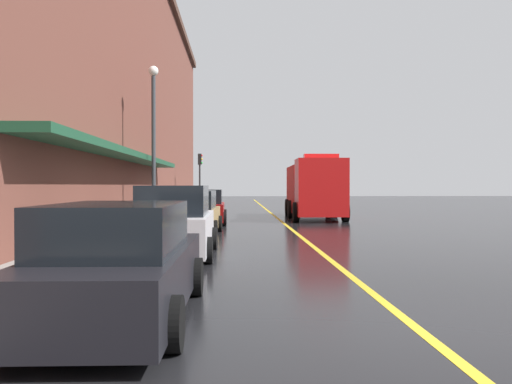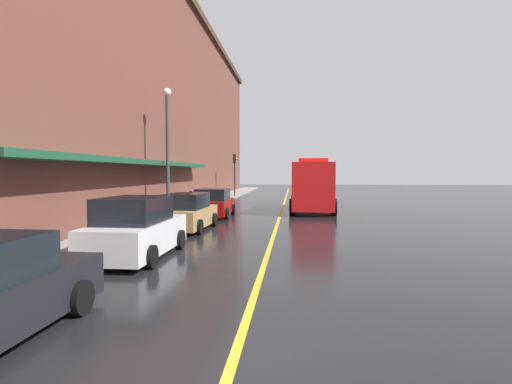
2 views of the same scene
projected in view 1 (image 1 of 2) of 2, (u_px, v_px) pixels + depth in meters
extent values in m
plane|color=black|center=(274.00, 216.00, 31.43)|extent=(112.00, 112.00, 0.00)
cube|color=gray|center=(171.00, 215.00, 31.18)|extent=(2.40, 70.00, 0.15)
cube|color=gold|center=(274.00, 216.00, 31.43)|extent=(0.16, 70.00, 0.01)
cube|color=brown|center=(48.00, 74.00, 29.80)|extent=(11.36, 64.00, 16.44)
cube|color=#19472D|center=(130.00, 156.00, 22.13)|extent=(1.20, 22.40, 0.24)
cube|color=black|center=(122.00, 278.00, 7.23)|extent=(1.83, 4.81, 0.79)
cube|color=black|center=(117.00, 228.00, 6.98)|extent=(1.63, 2.65, 0.65)
cylinder|color=black|center=(88.00, 277.00, 8.69)|extent=(0.23, 0.64, 0.64)
cylinder|color=black|center=(196.00, 277.00, 8.75)|extent=(0.23, 0.64, 0.64)
cylinder|color=black|center=(8.00, 325.00, 5.72)|extent=(0.23, 0.64, 0.64)
cylinder|color=black|center=(173.00, 324.00, 5.78)|extent=(0.23, 0.64, 0.64)
cube|color=silver|center=(175.00, 232.00, 13.64)|extent=(1.83, 4.47, 0.92)
cube|color=black|center=(174.00, 200.00, 13.41)|extent=(1.65, 2.46, 0.75)
cylinder|color=black|center=(149.00, 239.00, 14.99)|extent=(0.22, 0.64, 0.64)
cylinder|color=black|center=(213.00, 238.00, 15.07)|extent=(0.22, 0.64, 0.64)
cylinder|color=black|center=(129.00, 251.00, 12.23)|extent=(0.22, 0.64, 0.64)
cylinder|color=black|center=(208.00, 250.00, 12.30)|extent=(0.22, 0.64, 0.64)
cube|color=#A5844C|center=(193.00, 219.00, 19.49)|extent=(1.88, 4.29, 0.81)
cube|color=black|center=(193.00, 200.00, 19.27)|extent=(1.64, 2.38, 0.67)
cylinder|color=black|center=(175.00, 224.00, 20.80)|extent=(0.24, 0.65, 0.64)
cylinder|color=black|center=(219.00, 224.00, 20.81)|extent=(0.24, 0.65, 0.64)
cylinder|color=black|center=(164.00, 229.00, 18.18)|extent=(0.24, 0.65, 0.64)
cylinder|color=black|center=(214.00, 229.00, 18.19)|extent=(0.24, 0.65, 0.64)
cube|color=maroon|center=(204.00, 212.00, 24.91)|extent=(1.94, 4.16, 0.81)
cube|color=black|center=(204.00, 197.00, 24.70)|extent=(1.73, 2.29, 0.67)
cylinder|color=black|center=(186.00, 216.00, 26.15)|extent=(0.23, 0.64, 0.64)
cylinder|color=black|center=(224.00, 216.00, 26.25)|extent=(0.23, 0.64, 0.64)
cylinder|color=black|center=(181.00, 219.00, 23.59)|extent=(0.23, 0.64, 0.64)
cylinder|color=black|center=(224.00, 219.00, 23.68)|extent=(0.23, 0.64, 0.64)
cube|color=red|center=(321.00, 187.00, 26.21)|extent=(2.53, 2.27, 2.89)
cube|color=red|center=(311.00, 189.00, 30.31)|extent=(2.61, 5.42, 2.66)
cube|color=red|center=(321.00, 156.00, 26.19)|extent=(1.75, 0.64, 0.24)
cylinder|color=black|center=(345.00, 212.00, 26.33)|extent=(0.33, 1.01, 1.00)
cylinder|color=black|center=(296.00, 212.00, 26.29)|extent=(0.33, 1.01, 1.00)
cylinder|color=black|center=(334.00, 209.00, 29.67)|extent=(0.33, 1.01, 1.00)
cylinder|color=black|center=(291.00, 209.00, 29.64)|extent=(0.33, 1.01, 1.00)
cylinder|color=black|center=(329.00, 207.00, 31.84)|extent=(0.33, 1.01, 1.00)
cylinder|color=black|center=(288.00, 207.00, 31.80)|extent=(0.33, 1.01, 1.00)
cylinder|color=#4C4C51|center=(174.00, 209.00, 25.36)|extent=(0.07, 0.07, 1.05)
cube|color=black|center=(174.00, 196.00, 25.35)|extent=(0.14, 0.18, 0.28)
cylinder|color=#4C4C51|center=(144.00, 221.00, 16.99)|extent=(0.07, 0.07, 1.05)
cube|color=black|center=(144.00, 201.00, 16.98)|extent=(0.14, 0.18, 0.28)
cylinder|color=#4C4C51|center=(53.00, 258.00, 8.51)|extent=(0.07, 0.07, 1.05)
cube|color=black|center=(52.00, 217.00, 8.50)|extent=(0.14, 0.18, 0.28)
cylinder|color=#33383D|center=(154.00, 150.00, 22.81)|extent=(0.18, 0.18, 6.50)
sphere|color=white|center=(153.00, 71.00, 22.77)|extent=(0.44, 0.44, 0.44)
cylinder|color=#232326|center=(200.00, 185.00, 42.83)|extent=(0.14, 0.14, 3.40)
cube|color=black|center=(200.00, 159.00, 42.80)|extent=(0.28, 0.36, 0.90)
sphere|color=red|center=(202.00, 156.00, 42.81)|extent=(0.16, 0.16, 0.16)
sphere|color=gold|center=(202.00, 159.00, 42.81)|extent=(0.16, 0.16, 0.16)
sphere|color=green|center=(202.00, 163.00, 42.81)|extent=(0.16, 0.16, 0.16)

